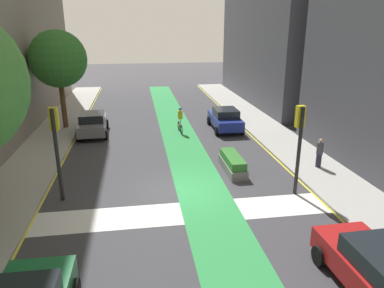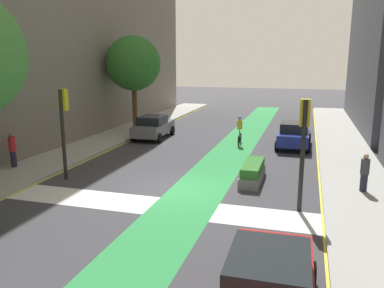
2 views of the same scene
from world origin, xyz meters
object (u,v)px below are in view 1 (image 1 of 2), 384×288
car_grey_left_far (93,123)px  street_tree_far (58,59)px  traffic_signal_near_right (299,133)px  traffic_signal_near_left (56,137)px  cyclist_in_lane (180,119)px  median_planter (233,163)px  car_red_right_near (379,271)px  car_blue_right_far (225,119)px  pedestrian_sidewalk_right_a (319,153)px

car_grey_left_far → street_tree_far: bearing=140.7°
traffic_signal_near_right → traffic_signal_near_left: size_ratio=0.98×
cyclist_in_lane → street_tree_far: bearing=164.8°
traffic_signal_near_right → traffic_signal_near_left: bearing=174.7°
traffic_signal_near_left → cyclist_in_lane: size_ratio=2.20×
street_tree_far → cyclist_in_lane: bearing=-15.2°
traffic_signal_near_left → median_planter: bearing=13.5°
car_red_right_near → car_grey_left_far: size_ratio=0.99×
car_red_right_near → cyclist_in_lane: 17.24m
traffic_signal_near_left → car_blue_right_far: size_ratio=0.97×
traffic_signal_near_right → median_planter: 4.34m
traffic_signal_near_right → car_red_right_near: size_ratio=0.95×
traffic_signal_near_left → car_blue_right_far: 13.87m
car_red_right_near → cyclist_in_lane: (-3.44, 16.89, 0.17)m
car_red_right_near → cyclist_in_lane: bearing=101.5°
traffic_signal_near_left → street_tree_far: bearing=99.1°
cyclist_in_lane → street_tree_far: 9.44m
street_tree_far → car_blue_right_far: bearing=-9.4°
car_blue_right_far → car_grey_left_far: 9.42m
cyclist_in_lane → pedestrian_sidewalk_right_a: (6.36, -7.93, -0.04)m
car_red_right_near → car_grey_left_far: (-9.52, 17.37, 0.00)m
traffic_signal_near_left → median_planter: size_ratio=1.42×
cyclist_in_lane → pedestrian_sidewalk_right_a: bearing=-51.3°
traffic_signal_near_right → street_tree_far: size_ratio=0.58×
median_planter → car_red_right_near: bearing=-80.4°
cyclist_in_lane → traffic_signal_near_left: bearing=-124.1°
cyclist_in_lane → street_tree_far: street_tree_far is taller
traffic_signal_near_right → street_tree_far: bearing=134.0°
pedestrian_sidewalk_right_a → street_tree_far: 18.24m
car_red_right_near → car_blue_right_far: 17.21m
car_red_right_near → street_tree_far: size_ratio=0.61×
car_grey_left_far → car_red_right_near: bearing=-61.3°
street_tree_far → car_red_right_near: bearing=-58.6°
car_red_right_near → pedestrian_sidewalk_right_a: (2.92, 8.96, 0.13)m
traffic_signal_near_left → cyclist_in_lane: 11.48m
car_red_right_near → traffic_signal_near_right: bearing=85.7°
traffic_signal_near_right → cyclist_in_lane: bearing=110.9°
car_blue_right_far → street_tree_far: street_tree_far is taller
car_grey_left_far → street_tree_far: (-2.15, 1.75, 4.23)m
street_tree_far → median_planter: street_tree_far is taller
car_blue_right_far → median_planter: (-1.50, -7.74, -0.40)m
cyclist_in_lane → median_planter: 7.66m
street_tree_far → median_planter: bearing=-43.8°
traffic_signal_near_left → median_planter: traffic_signal_near_left is taller
traffic_signal_near_left → car_red_right_near: 12.52m
street_tree_far → median_planter: 14.69m
car_grey_left_far → street_tree_far: size_ratio=0.62×
traffic_signal_near_right → car_red_right_near: bearing=-94.3°
cyclist_in_lane → pedestrian_sidewalk_right_a: size_ratio=1.20×
car_blue_right_far → street_tree_far: 12.46m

